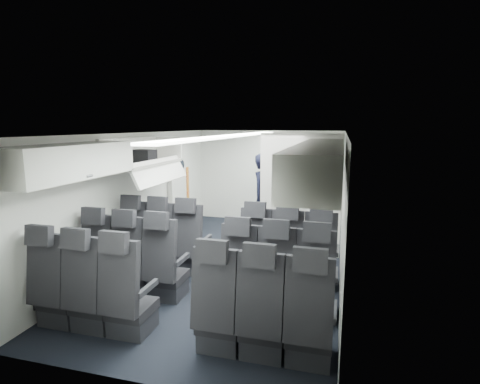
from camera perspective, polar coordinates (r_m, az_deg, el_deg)
The scene contains 14 objects.
cabin_shell at distance 6.00m, azimuth -1.00°, elevation -0.90°, with size 3.41×6.01×2.16m.
seat_row_front at distance 5.69m, azimuth -2.49°, elevation -9.04°, with size 3.33×0.56×1.24m.
seat_row_mid at distance 4.90m, azimuth -5.75°, elevation -12.35°, with size 3.33×0.56×1.24m.
seat_row_rear at distance 4.15m, azimuth -10.37°, elevation -16.83°, with size 3.33×0.56×1.24m.
overhead_bin_left_rear at distance 4.77m, azimuth -24.58°, elevation 4.26°, with size 0.53×1.80×0.40m.
overhead_bin_left_front_open at distance 6.24m, azimuth -14.55°, elevation 4.90°, with size 0.64×1.70×0.72m.
overhead_bin_right_rear at distance 3.68m, azimuth 11.36°, elevation 3.51°, with size 0.53×1.80×0.40m.
overhead_bin_right_front at distance 5.42m, azimuth 12.64°, elevation 5.54°, with size 0.53×1.70×0.40m.
bulkhead_partition at distance 6.60m, azimuth 9.17°, elevation -0.44°, with size 1.40×0.15×2.13m.
galley_unit at distance 8.50m, azimuth 10.32°, elevation 1.04°, with size 0.85×0.52×1.90m.
boarding_door at distance 8.02m, azimuth -9.19°, elevation 0.57°, with size 0.12×1.27×1.86m.
flight_attendant at distance 7.45m, azimuth 3.71°, elevation -0.79°, with size 0.63×0.41×1.72m, color black.
carry_on_bag at distance 6.23m, azimuth -14.48°, elevation 5.27°, with size 0.36×0.25×0.22m, color black.
papers at distance 7.33m, azimuth 5.11°, elevation 0.88°, with size 0.19×0.02×0.13m, color white.
Camera 1 is at (1.64, -5.65, 2.27)m, focal length 28.00 mm.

